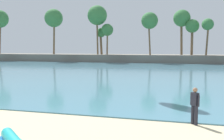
# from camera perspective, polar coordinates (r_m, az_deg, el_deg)

# --- Properties ---
(sea) EXTENTS (220.00, 86.53, 0.06)m
(sea) POSITION_cam_1_polar(r_m,az_deg,el_deg) (55.14, 10.59, 1.46)
(sea) COLOR teal
(sea) RESTS_ON ground
(palm_headland) EXTENTS (96.02, 6.72, 13.64)m
(palm_headland) POSITION_cam_1_polar(r_m,az_deg,el_deg) (58.27, 12.09, 6.38)
(palm_headland) COLOR slate
(palm_headland) RESTS_ON ground
(person_at_waterline) EXTENTS (0.37, 0.45, 1.67)m
(person_at_waterline) POSITION_cam_1_polar(r_m,az_deg,el_deg) (11.82, 18.20, -7.48)
(person_at_waterline) COLOR #23232D
(person_at_waterline) RESTS_ON ground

